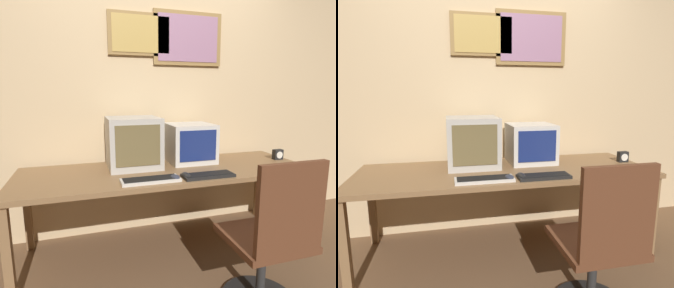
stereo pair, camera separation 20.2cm
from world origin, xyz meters
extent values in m
cube|color=#D1B284|center=(0.00, 1.20, 1.30)|extent=(8.00, 0.05, 2.60)
cube|color=olive|center=(-0.11, 1.16, 1.83)|extent=(0.59, 0.02, 0.37)
cube|color=#B79347|center=(-0.11, 1.15, 1.83)|extent=(0.52, 0.01, 0.32)
cube|color=olive|center=(0.34, 1.16, 1.82)|extent=(0.67, 0.02, 0.48)
cube|color=gray|center=(0.34, 1.15, 1.82)|extent=(0.59, 0.01, 0.41)
cube|color=olive|center=(0.00, 0.71, 0.69)|extent=(2.35, 0.80, 0.04)
cube|color=olive|center=(-1.13, 0.36, 0.34)|extent=(0.06, 0.06, 0.67)
cube|color=olive|center=(1.13, 0.36, 0.34)|extent=(0.06, 0.06, 0.67)
cube|color=olive|center=(-1.13, 1.06, 0.34)|extent=(0.06, 0.06, 0.67)
cube|color=olive|center=(1.13, 1.06, 0.34)|extent=(0.06, 0.06, 0.67)
cube|color=#B7B2A8|center=(-0.25, 0.87, 0.91)|extent=(0.42, 0.41, 0.42)
cube|color=brown|center=(-0.25, 0.66, 0.92)|extent=(0.35, 0.01, 0.32)
cube|color=beige|center=(0.27, 0.90, 0.88)|extent=(0.40, 0.37, 0.34)
cube|color=navy|center=(0.27, 0.71, 0.88)|extent=(0.33, 0.01, 0.26)
cube|color=beige|center=(-0.21, 0.43, 0.72)|extent=(0.42, 0.14, 0.02)
cube|color=black|center=(-0.21, 0.43, 0.73)|extent=(0.38, 0.12, 0.00)
cube|color=black|center=(0.22, 0.41, 0.72)|extent=(0.39, 0.14, 0.02)
cube|color=black|center=(0.22, 0.41, 0.73)|extent=(0.36, 0.11, 0.00)
ellipsoid|color=black|center=(0.05, 0.44, 0.73)|extent=(0.06, 0.12, 0.04)
ellipsoid|color=#282D3D|center=(-0.04, 0.42, 0.73)|extent=(0.07, 0.10, 0.04)
cube|color=black|center=(1.08, 0.73, 0.75)|extent=(0.09, 0.05, 0.09)
cylinder|color=white|center=(1.08, 0.70, 0.75)|extent=(0.06, 0.01, 0.06)
cylinder|color=#282828|center=(0.37, -0.07, 0.23)|extent=(0.06, 0.06, 0.41)
cube|color=brown|center=(0.37, -0.07, 0.45)|extent=(0.45, 0.45, 0.04)
cube|color=brown|center=(0.37, -0.28, 0.72)|extent=(0.42, 0.04, 0.50)
camera|label=1|loc=(-0.66, -1.41, 1.32)|focal=30.00mm
camera|label=2|loc=(-0.47, -1.46, 1.32)|focal=30.00mm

